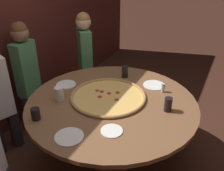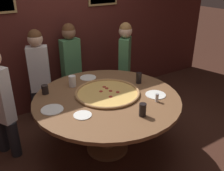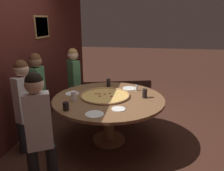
{
  "view_description": "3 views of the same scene",
  "coord_description": "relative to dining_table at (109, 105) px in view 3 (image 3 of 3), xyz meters",
  "views": [
    {
      "loc": [
        -1.88,
        -0.95,
        2.06
      ],
      "look_at": [
        0.13,
        0.06,
        0.84
      ],
      "focal_mm": 40.0,
      "sensor_mm": 36.0,
      "label": 1
    },
    {
      "loc": [
        -1.33,
        -2.18,
        2.08
      ],
      "look_at": [
        0.11,
        0.07,
        0.83
      ],
      "focal_mm": 40.0,
      "sensor_mm": 36.0,
      "label": 2
    },
    {
      "loc": [
        -3.07,
        -0.59,
        1.89
      ],
      "look_at": [
        0.01,
        -0.05,
        0.93
      ],
      "focal_mm": 35.0,
      "sensor_mm": 36.0,
      "label": 3
    }
  ],
  "objects": [
    {
      "name": "ground_plane",
      "position": [
        0.0,
        0.0,
        -0.62
      ],
      "size": [
        24.0,
        24.0,
        0.0
      ],
      "primitive_type": "plane",
      "color": "#422319"
    },
    {
      "name": "back_wall",
      "position": [
        0.0,
        1.45,
        0.68
      ],
      "size": [
        6.4,
        0.08,
        2.6
      ],
      "color": "#4C1E19",
      "rests_on": "ground_plane"
    },
    {
      "name": "dining_table",
      "position": [
        0.0,
        0.0,
        0.0
      ],
      "size": [
        1.69,
        1.69,
        0.74
      ],
      "color": "brown",
      "rests_on": "ground_plane"
    },
    {
      "name": "giant_pizza",
      "position": [
        0.05,
        0.06,
        0.13
      ],
      "size": [
        0.77,
        0.77,
        0.03
      ],
      "color": "#EAB75B",
      "rests_on": "dining_table"
    },
    {
      "name": "drink_cup_beside_pizza",
      "position": [
        -0.57,
        0.46,
        0.17
      ],
      "size": [
        0.08,
        0.08,
        0.11
      ],
      "primitive_type": "cylinder",
      "color": "black",
      "rests_on": "dining_table"
    },
    {
      "name": "drink_cup_far_left",
      "position": [
        0.09,
        -0.54,
        0.19
      ],
      "size": [
        0.07,
        0.07,
        0.14
      ],
      "primitive_type": "cylinder",
      "color": "black",
      "rests_on": "dining_table"
    },
    {
      "name": "drink_cup_near_right",
      "position": [
        -0.21,
        0.48,
        0.19
      ],
      "size": [
        0.09,
        0.09,
        0.14
      ],
      "primitive_type": "cylinder",
      "color": "white",
      "rests_on": "dining_table"
    },
    {
      "name": "drink_cup_by_shaker",
      "position": [
        0.55,
        0.1,
        0.19
      ],
      "size": [
        0.07,
        0.07,
        0.14
      ],
      "primitive_type": "cylinder",
      "color": "black",
      "rests_on": "dining_table"
    },
    {
      "name": "white_plate_far_back",
      "position": [
        -0.64,
        0.06,
        0.12
      ],
      "size": [
        0.24,
        0.24,
        0.01
      ],
      "primitive_type": "cylinder",
      "color": "white",
      "rests_on": "dining_table"
    },
    {
      "name": "white_plate_left_side",
      "position": [
        0.07,
        0.61,
        0.12
      ],
      "size": [
        0.22,
        0.22,
        0.01
      ],
      "primitive_type": "cylinder",
      "color": "white",
      "rests_on": "dining_table"
    },
    {
      "name": "white_plate_near_front",
      "position": [
        -0.42,
        -0.21,
        0.12
      ],
      "size": [
        0.19,
        0.19,
        0.01
      ],
      "primitive_type": "cylinder",
      "color": "white",
      "rests_on": "dining_table"
    },
    {
      "name": "white_plate_right_side",
      "position": [
        0.5,
        -0.27,
        0.12
      ],
      "size": [
        0.24,
        0.24,
        0.01
      ],
      "primitive_type": "cylinder",
      "color": "white",
      "rests_on": "dining_table"
    },
    {
      "name": "condiment_shaker",
      "position": [
        0.41,
        -0.4,
        0.17
      ],
      "size": [
        0.04,
        0.04,
        0.1
      ],
      "color": "silver",
      "rests_on": "dining_table"
    },
    {
      "name": "diner_far_right",
      "position": [
        0.86,
        0.85,
        0.15
      ],
      "size": [
        0.33,
        0.33,
        1.36
      ],
      "rotation": [
        0.0,
        0.0,
        -2.35
      ],
      "color": "#232328",
      "rests_on": "ground_plane"
    },
    {
      "name": "diner_side_left",
      "position": [
        -1.06,
        0.59,
        0.15
      ],
      "size": [
        0.27,
        0.36,
        1.36
      ],
      "rotation": [
        0.0,
        0.0,
        2.08
      ],
      "color": "#232328",
      "rests_on": "ground_plane"
    },
    {
      "name": "diner_centre_back",
      "position": [
        0.09,
        1.21,
        0.16
      ],
      "size": [
        0.35,
        0.21,
        1.37
      ],
      "rotation": [
        0.0,
        0.0,
        -3.06
      ],
      "color": "#232328",
      "rests_on": "ground_plane"
    },
    {
      "name": "diner_far_left",
      "position": [
        -0.43,
        1.13,
        0.15
      ],
      "size": [
        0.36,
        0.24,
        1.36
      ],
      "rotation": [
        0.0,
        0.0,
        2.78
      ],
      "color": "#232328",
      "rests_on": "ground_plane"
    }
  ]
}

